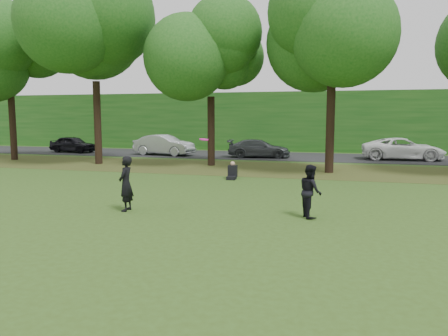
# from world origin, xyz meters

# --- Properties ---
(ground) EXTENTS (120.00, 120.00, 0.00)m
(ground) POSITION_xyz_m (0.00, 0.00, 0.00)
(ground) COLOR #334D18
(ground) RESTS_ON ground
(leaf_litter) EXTENTS (60.00, 7.00, 0.01)m
(leaf_litter) POSITION_xyz_m (0.00, 13.00, 0.01)
(leaf_litter) COLOR #50481C
(leaf_litter) RESTS_ON ground
(street) EXTENTS (70.00, 7.00, 0.02)m
(street) POSITION_xyz_m (0.00, 21.00, 0.01)
(street) COLOR black
(street) RESTS_ON ground
(far_hedge) EXTENTS (70.00, 3.00, 5.00)m
(far_hedge) POSITION_xyz_m (0.00, 27.00, 2.50)
(far_hedge) COLOR #185117
(far_hedge) RESTS_ON ground
(player_left) EXTENTS (0.47, 0.67, 1.73)m
(player_left) POSITION_xyz_m (-1.81, 1.02, 0.87)
(player_left) COLOR black
(player_left) RESTS_ON ground
(player_right) EXTENTS (0.83, 0.93, 1.57)m
(player_right) POSITION_xyz_m (3.84, 1.68, 0.79)
(player_right) COLOR black
(player_right) RESTS_ON ground
(parked_cars) EXTENTS (37.06, 3.47, 1.54)m
(parked_cars) POSITION_xyz_m (0.52, 19.92, 0.72)
(parked_cars) COLOR black
(parked_cars) RESTS_ON street
(frisbee) EXTENTS (0.28, 0.28, 0.06)m
(frisbee) POSITION_xyz_m (0.77, 1.02, 2.29)
(frisbee) COLOR #F014A2
(frisbee) RESTS_ON ground
(seated_person) EXTENTS (0.46, 0.76, 0.83)m
(seated_person) POSITION_xyz_m (-0.35, 8.73, 0.31)
(seated_person) COLOR black
(seated_person) RESTS_ON ground
(tree_line) EXTENTS (55.30, 7.90, 12.31)m
(tree_line) POSITION_xyz_m (-0.34, 12.94, 7.84)
(tree_line) COLOR black
(tree_line) RESTS_ON ground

